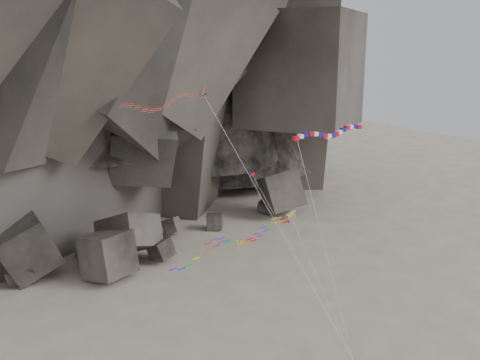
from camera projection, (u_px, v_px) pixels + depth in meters
boulder_field at (147, 238)px, 84.52m from camera, size 56.38×15.75×10.91m
delta_kite at (160, 102)px, 49.16m from camera, size 19.06×13.14×28.21m
banner_kite at (329, 134)px, 56.05m from camera, size 10.23×8.08×23.01m
parafoil_kite at (231, 241)px, 49.66m from camera, size 18.60×7.02×15.19m
pennant_kite at (271, 209)px, 56.61m from camera, size 4.77×11.95×18.26m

